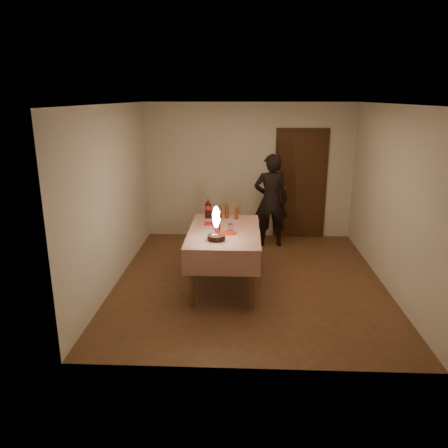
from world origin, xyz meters
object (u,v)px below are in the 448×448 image
Objects in this scene: birthday_cake at (216,231)px; clear_cup at (231,227)px; red_cup at (218,228)px; amber_bottle_left at (220,211)px; photographer at (271,200)px; amber_bottle_mid at (227,210)px; amber_bottle_right at (237,212)px; dining_table at (224,237)px; red_plate at (229,233)px; cola_bottle at (208,208)px.

clear_cup is (0.18, 0.49, -0.09)m from birthday_cake.
birthday_cake is 0.43m from red_cup.
photographer reaches higher than amber_bottle_left.
birthday_cake reaches higher than amber_bottle_mid.
red_cup is at bearing -98.14° from amber_bottle_mid.
birthday_cake is 2.45m from photographer.
amber_bottle_right is at bearing -27.09° from amber_bottle_mid.
red_cup is (-0.09, -0.05, 0.16)m from dining_table.
clear_cup is at bearing 20.30° from red_cup.
red_cup is at bearing 151.72° from red_plate.
red_cup is 0.06× the size of photographer.
cola_bottle is 0.46m from amber_bottle_right.
clear_cup reaches higher than dining_table.
cola_bottle is at bearing 99.96° from birthday_cake.
photographer reaches higher than dining_table.
amber_bottle_left is 0.11m from amber_bottle_mid.
amber_bottle_mid is 0.15× the size of photographer.
red_cup is (-0.01, 0.42, -0.09)m from birthday_cake.
red_plate is 0.13× the size of photographer.
amber_bottle_left is 1.00× the size of amber_bottle_right.
red_plate is at bearing 63.64° from birthday_cake.
amber_bottle_left is at bearing -1.65° from cola_bottle.
red_cup reaches higher than clear_cup.
dining_table is at bearing -66.65° from cola_bottle.
photographer is (0.69, 1.80, -0.03)m from clear_cup.
clear_cup is 0.67m from amber_bottle_left.
red_cup is 0.39× the size of amber_bottle_left.
cola_bottle is (-0.38, 0.64, 0.11)m from clear_cup.
amber_bottle_mid is (0.01, 0.67, 0.23)m from dining_table.
photographer is (0.78, 1.82, 0.13)m from dining_table.
dining_table is 7.82× the size of red_plate.
cola_bottle is at bearing 105.18° from red_cup.
dining_table is 0.76m from cola_bottle.
amber_bottle_left is (-0.00, 0.70, 0.07)m from red_cup.
amber_bottle_mid is at bearing 3.03° from cola_bottle.
amber_bottle_left is at bearing 102.08° from red_plate.
dining_table is 0.66m from amber_bottle_right.
dining_table is 6.75× the size of amber_bottle_left.
clear_cup is 0.59m from amber_bottle_right.
amber_bottle_mid is (-0.08, 0.66, 0.07)m from clear_cup.
red_cup is at bearing -111.83° from amber_bottle_right.
amber_bottle_right reaches higher than clear_cup.
cola_bottle reaches higher than dining_table.
red_cup is (-0.17, 0.09, 0.05)m from red_plate.
amber_bottle_left is at bearing -126.70° from photographer.
birthday_cake is 1.85× the size of amber_bottle_mid.
clear_cup is 0.28× the size of cola_bottle.
amber_bottle_left is (-0.09, 0.65, 0.23)m from dining_table.
clear_cup is 0.35× the size of amber_bottle_mid.
clear_cup is 1.93m from photographer.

